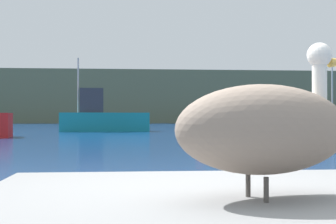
% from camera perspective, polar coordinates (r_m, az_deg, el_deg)
% --- Properties ---
extents(hillside_backdrop, '(140.00, 10.58, 8.92)m').
position_cam_1_polar(hillside_backdrop, '(81.05, -4.47, 1.80)').
color(hillside_backdrop, '#5B664C').
rests_on(hillside_backdrop, ground).
extents(pelican, '(1.40, 0.85, 0.95)m').
position_cam_1_polar(pelican, '(2.79, 12.06, -1.95)').
color(pelican, gray).
rests_on(pelican, pier_dock).
extents(fishing_boat_teal, '(6.64, 2.55, 5.47)m').
position_cam_1_polar(fishing_boat_teal, '(34.72, -8.16, -0.70)').
color(fishing_boat_teal, teal).
rests_on(fishing_boat_teal, ground).
extents(fishing_boat_white, '(6.31, 2.78, 5.37)m').
position_cam_1_polar(fishing_boat_white, '(38.90, 17.15, -0.87)').
color(fishing_boat_white, white).
rests_on(fishing_boat_white, ground).
extents(mooring_buoy, '(0.50, 0.50, 0.50)m').
position_cam_1_polar(mooring_buoy, '(17.97, 4.15, -3.32)').
color(mooring_buoy, red).
rests_on(mooring_buoy, ground).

